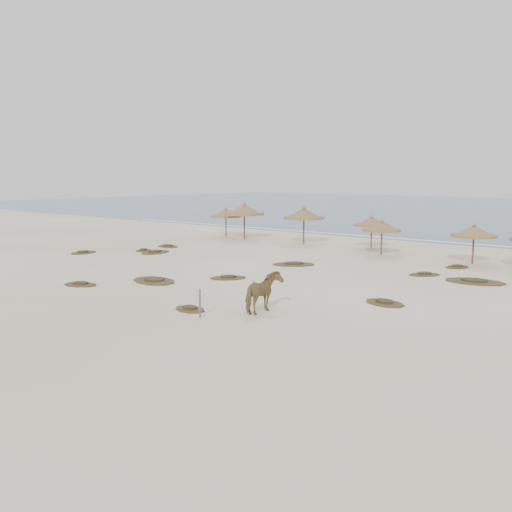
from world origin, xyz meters
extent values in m
plane|color=white|center=(0.00, 0.00, 0.00)|extent=(160.00, 160.00, 0.00)
cube|color=white|center=(0.00, 26.00, 0.00)|extent=(70.00, 0.60, 0.01)
cylinder|color=brown|center=(-11.70, 17.65, 1.15)|extent=(0.13, 0.13, 2.29)
cylinder|color=#987245|center=(-11.70, 17.65, 2.10)|extent=(3.40, 3.40, 0.20)
cone|color=#987245|center=(-11.70, 17.65, 2.46)|extent=(3.28, 3.28, 0.82)
cone|color=#987245|center=(-11.70, 17.65, 2.95)|extent=(0.39, 0.39, 0.24)
cylinder|color=brown|center=(-14.39, 18.30, 0.95)|extent=(0.11, 0.11, 1.90)
cylinder|color=#987245|center=(-14.39, 18.30, 1.74)|extent=(3.31, 3.31, 0.16)
cone|color=#987245|center=(-14.39, 18.30, 2.04)|extent=(3.20, 3.20, 0.68)
cone|color=#987245|center=(-14.39, 18.30, 2.45)|extent=(0.33, 0.33, 0.20)
cylinder|color=brown|center=(-5.99, 18.08, 1.10)|extent=(0.13, 0.13, 2.20)
cylinder|color=#987245|center=(-5.99, 18.08, 2.01)|extent=(3.43, 3.43, 0.19)
cone|color=#987245|center=(-5.99, 18.08, 2.35)|extent=(3.32, 3.32, 0.78)
cone|color=#987245|center=(-5.99, 18.08, 2.82)|extent=(0.38, 0.38, 0.23)
cylinder|color=brown|center=(-0.75, 19.20, 0.91)|extent=(0.10, 0.10, 1.81)
cylinder|color=#987245|center=(-0.75, 19.20, 1.66)|extent=(3.42, 3.42, 0.16)
cone|color=#987245|center=(-0.75, 19.20, 1.94)|extent=(3.30, 3.30, 0.65)
cone|color=#987245|center=(-0.75, 19.20, 2.33)|extent=(0.31, 0.31, 0.19)
cylinder|color=brown|center=(1.60, 16.27, 0.89)|extent=(0.10, 0.10, 1.79)
cylinder|color=#987245|center=(1.60, 16.27, 1.63)|extent=(2.64, 2.64, 0.15)
cone|color=#987245|center=(1.60, 16.27, 1.91)|extent=(2.55, 2.55, 0.64)
cone|color=#987245|center=(1.60, 16.27, 2.30)|extent=(0.31, 0.31, 0.19)
cylinder|color=brown|center=(7.66, 16.22, 0.92)|extent=(0.10, 0.10, 1.83)
cylinder|color=#987245|center=(7.66, 16.22, 1.68)|extent=(3.24, 3.24, 0.16)
cone|color=#987245|center=(7.66, 16.22, 1.96)|extent=(3.13, 3.13, 0.65)
cone|color=#987245|center=(7.66, 16.22, 2.36)|extent=(0.31, 0.31, 0.19)
imported|color=olive|center=(5.84, -1.40, 0.78)|extent=(1.09, 1.94, 1.56)
cylinder|color=#706654|center=(4.51, -3.48, 0.53)|extent=(0.10, 0.10, 1.06)
cylinder|color=#706654|center=(4.69, -0.62, 0.49)|extent=(0.08, 0.08, 0.99)
camera|label=1|loc=(19.32, -17.97, 5.21)|focal=40.00mm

